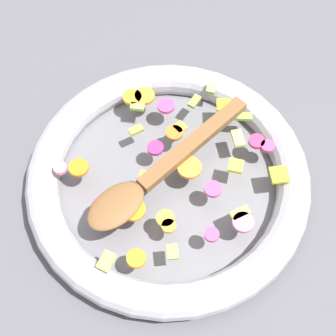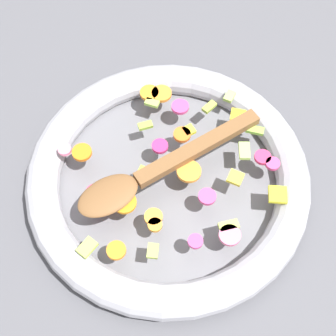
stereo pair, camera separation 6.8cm
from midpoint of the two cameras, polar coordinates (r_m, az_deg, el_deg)
The scene contains 4 objects.
ground_plane at distance 0.72m, azimuth 2.68°, elevation -2.20°, with size 4.00×4.00×0.00m, color #4C4C51.
skillet at distance 0.70m, azimuth 2.75°, elevation -1.37°, with size 0.43×0.43×0.05m.
chopped_vegetables at distance 0.68m, azimuth 3.29°, elevation -0.17°, with size 0.31×0.33×0.01m.
wooden_spoon at distance 0.66m, azimuth 1.04°, elevation -0.75°, with size 0.06×0.30×0.01m.
Camera 2 is at (0.29, -0.18, 0.64)m, focal length 50.00 mm.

